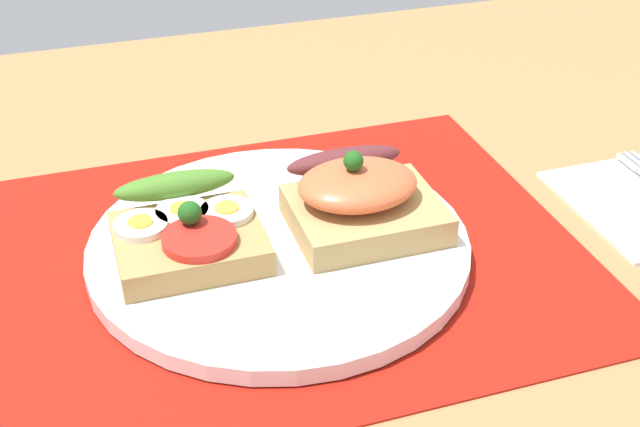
% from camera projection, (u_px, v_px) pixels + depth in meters
% --- Properties ---
extents(ground_plane, '(1.20, 0.90, 0.03)m').
position_uv_depth(ground_plane, '(280.00, 275.00, 0.60)').
color(ground_plane, '#A27747').
extents(placemat, '(0.42, 0.34, 0.00)m').
position_uv_depth(placemat, '(279.00, 255.00, 0.59)').
color(placemat, '#A6180D').
rests_on(placemat, ground_plane).
extents(plate, '(0.26, 0.26, 0.01)m').
position_uv_depth(plate, '(279.00, 246.00, 0.59)').
color(plate, white).
rests_on(plate, placemat).
extents(sandwich_egg_tomato, '(0.10, 0.10, 0.04)m').
position_uv_depth(sandwich_egg_tomato, '(187.00, 230.00, 0.57)').
color(sandwich_egg_tomato, tan).
rests_on(sandwich_egg_tomato, plate).
extents(sandwich_salmon, '(0.10, 0.10, 0.06)m').
position_uv_depth(sandwich_salmon, '(361.00, 199.00, 0.59)').
color(sandwich_salmon, tan).
rests_on(sandwich_salmon, plate).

